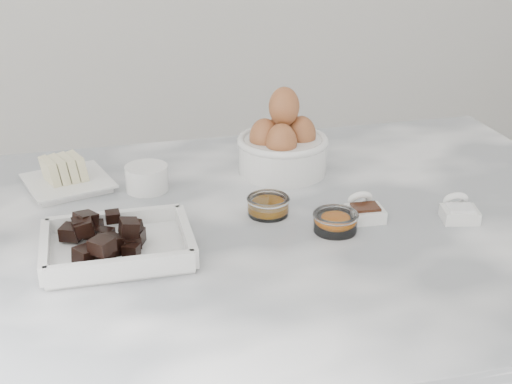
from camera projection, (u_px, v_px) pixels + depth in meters
marble_slab at (248, 237)px, 1.09m from camera, size 1.20×0.80×0.04m
chocolate_dish at (117, 241)px, 0.99m from camera, size 0.21×0.16×0.05m
butter_plate at (66, 177)px, 1.20m from camera, size 0.16×0.16×0.06m
sugar_ramekin at (147, 177)px, 1.19m from camera, size 0.07×0.07×0.04m
egg_bowl at (283, 145)px, 1.26m from camera, size 0.16×0.16×0.16m
honey_bowl at (268, 205)px, 1.11m from camera, size 0.07×0.07×0.03m
zest_bowl at (335, 221)px, 1.06m from camera, size 0.07×0.07×0.03m
vanilla_spoon at (364, 210)px, 1.10m from camera, size 0.06×0.07×0.04m
salt_spoon at (459, 210)px, 1.10m from camera, size 0.06×0.07×0.04m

